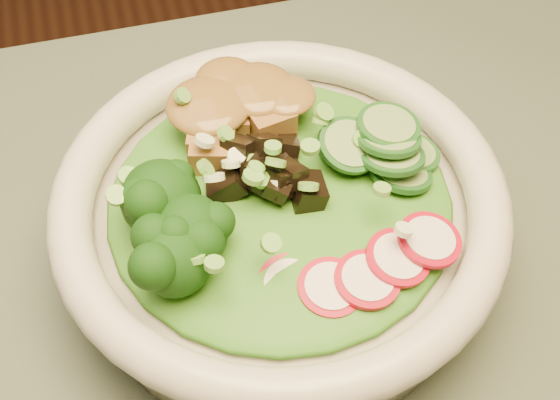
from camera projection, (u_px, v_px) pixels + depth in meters
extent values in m
cylinder|color=black|center=(543.00, 231.00, 1.01)|extent=(0.06, 0.06, 0.72)
cylinder|color=beige|center=(280.00, 233.00, 0.49)|extent=(0.24, 0.24, 0.05)
torus|color=beige|center=(280.00, 199.00, 0.46)|extent=(0.27, 0.27, 0.03)
ellipsoid|color=#236715|center=(280.00, 199.00, 0.46)|extent=(0.21, 0.21, 0.02)
ellipsoid|color=brown|center=(231.00, 101.00, 0.48)|extent=(0.07, 0.06, 0.02)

